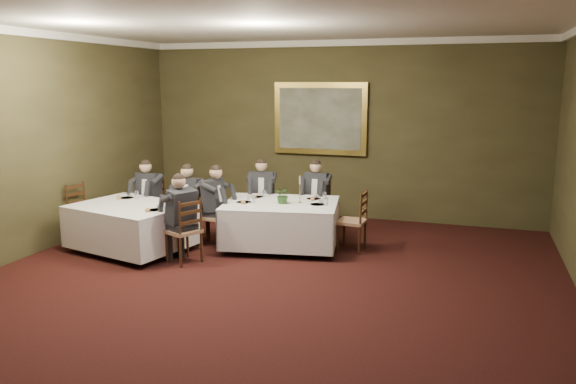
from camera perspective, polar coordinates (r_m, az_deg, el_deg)
The scene contains 25 objects.
ground at distance 7.03m, azimuth -4.77°, elevation -11.56°, with size 10.00×10.00×0.00m, color black.
ceiling at distance 6.53m, azimuth -5.29°, elevation 18.05°, with size 8.00×10.00×0.10m, color silver.
back_wall at distance 11.29m, azimuth 5.11°, elevation 6.24°, with size 8.00×0.10×3.50m, color #37341B.
crown_molding at distance 6.53m, azimuth -5.28°, elevation 17.53°, with size 8.00×10.00×0.12m.
table_main at distance 9.26m, azimuth -0.72°, elevation -2.97°, with size 2.06×1.70×0.67m.
table_second at distance 9.43m, azimuth -15.65°, elevation -3.14°, with size 2.06×1.74×0.67m.
chair_main_backleft at distance 10.29m, azimuth -2.62°, elevation -2.48°, with size 0.53×0.52×1.00m.
diner_main_backleft at distance 10.23m, azimuth -2.64°, elevation -1.25°, with size 0.51×0.56×1.35m.
chair_main_backright at distance 10.15m, azimuth 2.93°, elevation -2.68°, with size 0.45×0.43×1.00m.
diner_main_backright at distance 10.09m, azimuth 2.92°, elevation -1.43°, with size 0.43×0.49×1.35m.
chair_main_endleft at distance 9.55m, azimuth -7.69°, elevation -3.65°, with size 0.43×0.45×1.00m.
diner_main_endleft at distance 9.49m, azimuth -7.66°, elevation -2.33°, with size 0.49×0.43×1.35m.
chair_main_endright at distance 9.19m, azimuth 6.54°, elevation -4.22°, with size 0.44×0.46×1.00m.
chair_sec_backleft at distance 10.42m, azimuth -13.72°, elevation -2.62°, with size 0.47×0.45×1.00m.
diner_sec_backleft at distance 10.36m, azimuth -13.82°, elevation -1.41°, with size 0.44×0.51×1.35m.
chair_sec_backright at distance 9.78m, azimuth -9.72°, elevation -3.37°, with size 0.49×0.47×1.00m.
diner_sec_backright at distance 9.71m, azimuth -9.81°, elevation -2.08°, with size 0.46×0.53×1.35m.
chair_sec_endright at distance 8.69m, azimuth -10.47°, elevation -5.24°, with size 0.57×0.58×1.00m.
diner_sec_endright at distance 8.64m, azimuth -10.57°, elevation -3.77°, with size 0.61×0.57×1.35m.
chair_sec_endleft at distance 10.31m, azimuth -19.92°, elevation -3.13°, with size 0.48×0.50×1.00m.
centerpiece at distance 9.08m, azimuth -0.48°, elevation -0.23°, with size 0.28×0.24×0.31m, color #2D5926.
candlestick at distance 9.13m, azimuth 1.21°, elevation -0.06°, with size 0.07×0.07×0.46m.
place_setting_table_main at distance 9.65m, azimuth -2.93°, elevation -0.30°, with size 0.33×0.31×0.14m.
place_setting_table_second at distance 9.94m, azimuth -15.74°, elevation -0.37°, with size 0.33×0.31×0.14m.
painting at distance 11.30m, azimuth 3.28°, elevation 7.45°, with size 1.90×0.09×1.43m.
Camera 1 is at (2.58, -5.95, 2.71)m, focal length 35.00 mm.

